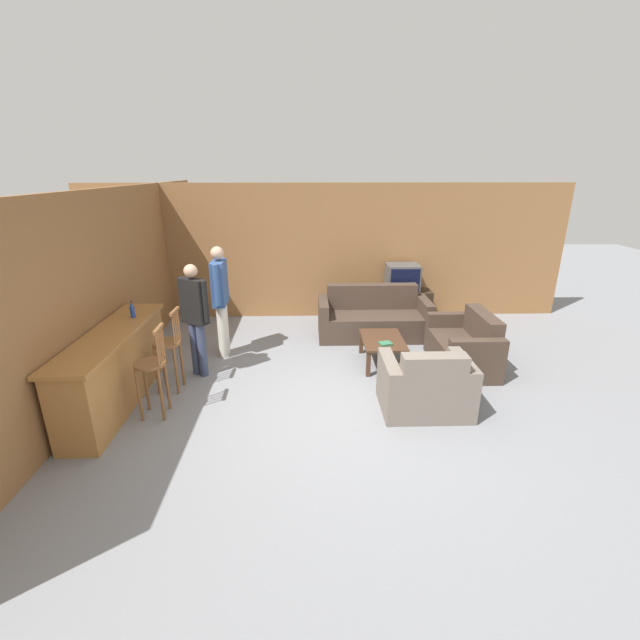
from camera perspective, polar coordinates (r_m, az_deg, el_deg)
ground_plane at (r=5.54m, az=2.33°, el=-11.34°), size 24.00×24.00×0.00m
wall_back at (r=8.47m, az=0.78°, el=9.04°), size 9.40×0.08×2.60m
wall_left at (r=6.81m, az=-25.62°, el=4.52°), size 0.08×8.58×2.60m
bar_counter at (r=5.97m, az=-25.59°, el=-5.76°), size 0.55×2.36×0.96m
bar_chair_near at (r=5.45m, az=-21.49°, el=-6.35°), size 0.37×0.37×1.14m
bar_chair_mid at (r=6.00m, az=-19.54°, el=-3.71°), size 0.37×0.37×1.14m
couch_far at (r=7.68m, az=7.09°, el=0.17°), size 1.94×0.85×0.88m
armchair_near at (r=5.44m, az=13.93°, el=-8.71°), size 1.07×0.80×0.86m
loveseat_right at (r=6.79m, az=18.71°, el=-3.42°), size 0.78×1.30×0.84m
coffee_table at (r=6.56m, az=8.35°, el=-3.01°), size 0.62×0.91×0.41m
tv_unit at (r=8.53m, az=10.69°, el=1.89°), size 1.15×0.45×0.61m
tv at (r=8.38m, az=10.93°, el=5.56°), size 0.61×0.49×0.51m
bottle at (r=6.23m, az=-23.75°, el=1.22°), size 0.06×0.06×0.23m
book_on_table at (r=6.34m, az=8.73°, el=-3.11°), size 0.20×0.18×0.03m
person_by_window at (r=6.77m, az=-13.12°, el=3.15°), size 0.20×0.61×1.75m
person_by_counter at (r=6.20m, az=-16.33°, el=0.79°), size 0.45×0.34×1.63m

